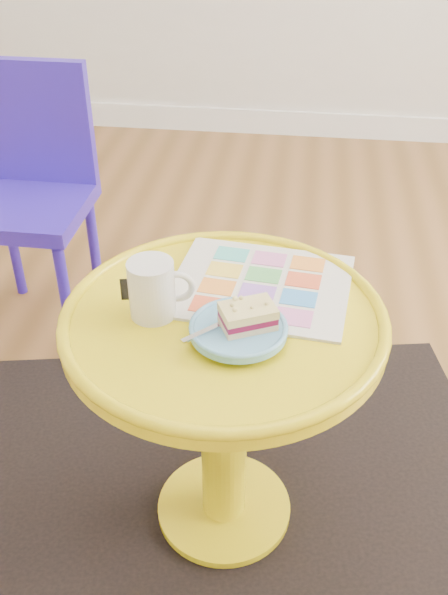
# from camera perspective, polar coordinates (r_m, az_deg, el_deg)

# --- Properties ---
(floor) EXTENTS (4.00, 4.00, 0.00)m
(floor) POSITION_cam_1_polar(r_m,az_deg,el_deg) (1.76, 6.33, -10.56)
(floor) COLOR brown
(floor) RESTS_ON ground
(room_walls) EXTENTS (4.00, 4.00, 4.00)m
(room_walls) POSITION_cam_1_polar(r_m,az_deg,el_deg) (2.71, -14.38, 7.86)
(room_walls) COLOR silver
(room_walls) RESTS_ON ground
(rug) EXTENTS (1.49, 1.33, 0.01)m
(rug) POSITION_cam_1_polar(r_m,az_deg,el_deg) (1.57, 0.00, -17.83)
(rug) COLOR black
(rug) RESTS_ON ground
(side_table) EXTENTS (0.58, 0.58, 0.55)m
(side_table) POSITION_cam_1_polar(r_m,az_deg,el_deg) (1.27, 0.00, -7.18)
(side_table) COLOR gold
(side_table) RESTS_ON ground
(chair) EXTENTS (0.34, 0.34, 0.76)m
(chair) POSITION_cam_1_polar(r_m,az_deg,el_deg) (1.98, -16.29, 9.38)
(chair) COLOR #321CB8
(chair) RESTS_ON ground
(newspaper) EXTENTS (0.36, 0.32, 0.01)m
(newspaper) POSITION_cam_1_polar(r_m,az_deg,el_deg) (1.25, 3.16, 1.08)
(newspaper) COLOR silver
(newspaper) RESTS_ON side_table
(mug) EXTENTS (0.12, 0.08, 0.11)m
(mug) POSITION_cam_1_polar(r_m,az_deg,el_deg) (1.15, -6.13, 0.86)
(mug) COLOR silver
(mug) RESTS_ON side_table
(plate) EXTENTS (0.17, 0.17, 0.02)m
(plate) POSITION_cam_1_polar(r_m,az_deg,el_deg) (1.12, 1.25, -2.80)
(plate) COLOR #60A2CB
(plate) RESTS_ON newspaper
(cake_slice) EXTENTS (0.11, 0.09, 0.04)m
(cake_slice) POSITION_cam_1_polar(r_m,az_deg,el_deg) (1.10, 2.07, -1.61)
(cake_slice) COLOR #D3BC8C
(cake_slice) RESTS_ON plate
(fork) EXTENTS (0.11, 0.11, 0.00)m
(fork) POSITION_cam_1_polar(r_m,az_deg,el_deg) (1.11, -0.30, -2.33)
(fork) COLOR silver
(fork) RESTS_ON plate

